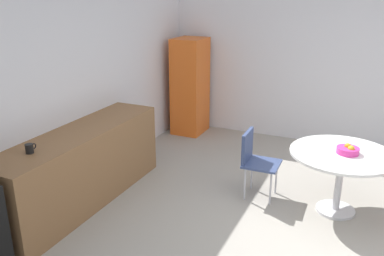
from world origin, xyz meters
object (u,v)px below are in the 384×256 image
object	(u,v)px
fruit_bowl	(348,150)
round_table	(341,163)
mug_white	(30,148)
chair_navy	(254,156)
locker_cabinet	(190,86)

from	to	relation	value
fruit_bowl	round_table	bearing A→B (deg)	83.52
mug_white	round_table	bearing A→B (deg)	-58.16
chair_navy	locker_cabinet	bearing A→B (deg)	43.10
fruit_bowl	mug_white	world-z (taller)	mug_white
locker_cabinet	fruit_bowl	distance (m)	3.28
locker_cabinet	fruit_bowl	bearing A→B (deg)	-123.26
locker_cabinet	mug_white	world-z (taller)	locker_cabinet
chair_navy	mug_white	xyz separation A→B (m)	(-1.72, 1.81, 0.43)
locker_cabinet	chair_navy	bearing A→B (deg)	-136.90
locker_cabinet	chair_navy	world-z (taller)	locker_cabinet
locker_cabinet	fruit_bowl	xyz separation A→B (m)	(-1.80, -2.74, -0.05)
locker_cabinet	chair_navy	size ratio (longest dim) A/B	1.99
chair_navy	fruit_bowl	bearing A→B (deg)	-88.89
round_table	mug_white	world-z (taller)	mug_white
locker_cabinet	chair_navy	distance (m)	2.51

